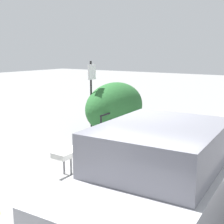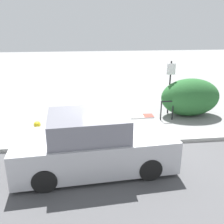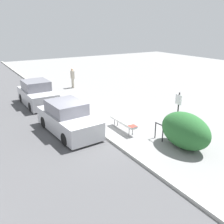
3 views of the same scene
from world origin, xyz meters
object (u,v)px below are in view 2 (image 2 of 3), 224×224
(parked_car_near, at_px, (93,145))
(fire_hydrant, at_px, (38,131))
(bench, at_px, (127,118))
(sign_post, at_px, (170,83))
(bike_rack, at_px, (167,108))

(parked_car_near, bearing_deg, fire_hydrant, 130.93)
(fire_hydrant, relative_size, parked_car_near, 0.18)
(bench, bearing_deg, sign_post, 37.50)
(bike_rack, distance_m, parked_car_near, 4.57)
(bike_rack, distance_m, fire_hydrant, 5.15)
(sign_post, bearing_deg, bike_rack, -112.62)
(bike_rack, xyz_separation_m, fire_hydrant, (-4.91, -1.53, -0.09))
(sign_post, relative_size, fire_hydrant, 3.01)
(sign_post, xyz_separation_m, fire_hydrant, (-5.24, -2.31, -0.98))
(fire_hydrant, bearing_deg, bike_rack, 17.34)
(bike_rack, bearing_deg, fire_hydrant, -162.66)
(bench, relative_size, bike_rack, 2.44)
(sign_post, xyz_separation_m, parked_car_near, (-3.49, -4.08, -0.68))
(sign_post, bearing_deg, fire_hydrant, -156.16)
(fire_hydrant, bearing_deg, sign_post, 23.84)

